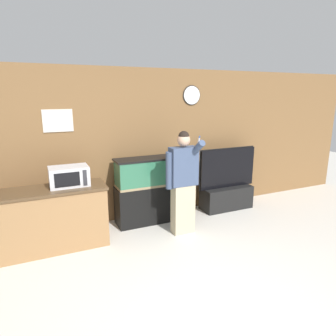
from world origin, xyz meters
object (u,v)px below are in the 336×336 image
at_px(counter_island, 47,220).
at_px(aquarium_on_stand, 150,190).
at_px(tv_on_stand, 226,191).
at_px(microwave, 69,176).
at_px(person_standing, 183,181).

relative_size(counter_island, aquarium_on_stand, 1.41).
bearing_deg(aquarium_on_stand, counter_island, -169.83).
height_order(aquarium_on_stand, tv_on_stand, tv_on_stand).
xyz_separation_m(counter_island, tv_on_stand, (3.24, 0.27, -0.10)).
distance_m(microwave, person_standing, 1.69).
bearing_deg(microwave, aquarium_on_stand, 11.21).
xyz_separation_m(aquarium_on_stand, person_standing, (0.31, -0.62, 0.28)).
height_order(aquarium_on_stand, person_standing, person_standing).
relative_size(counter_island, microwave, 3.12).
xyz_separation_m(microwave, person_standing, (1.64, -0.35, -0.18)).
bearing_deg(counter_island, person_standing, -9.02).
bearing_deg(aquarium_on_stand, person_standing, -63.50).
relative_size(tv_on_stand, person_standing, 0.73).
bearing_deg(counter_island, tv_on_stand, 4.70).
bearing_deg(counter_island, microwave, 6.16).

